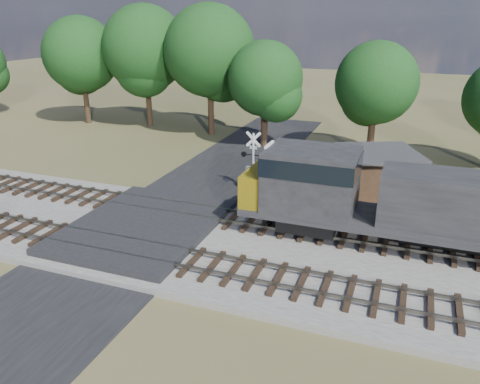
% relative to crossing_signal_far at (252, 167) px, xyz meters
% --- Properties ---
extents(ground, '(160.00, 160.00, 0.00)m').
position_rel_crossing_signal_far_xyz_m(ground, '(-3.27, -8.29, -1.65)').
color(ground, '#414524').
rests_on(ground, ground).
extents(ballast_bed, '(140.00, 10.00, 0.30)m').
position_rel_crossing_signal_far_xyz_m(ballast_bed, '(6.73, -7.79, -1.50)').
color(ballast_bed, gray).
rests_on(ballast_bed, ground).
extents(road, '(7.00, 60.00, 0.08)m').
position_rel_crossing_signal_far_xyz_m(road, '(-3.27, -8.29, -1.61)').
color(road, black).
rests_on(road, ground).
extents(crossing_panel, '(7.00, 9.00, 0.62)m').
position_rel_crossing_signal_far_xyz_m(crossing_panel, '(-3.27, -7.79, -1.34)').
color(crossing_panel, '#262628').
rests_on(crossing_panel, ground).
extents(track_near, '(140.00, 2.60, 0.33)m').
position_rel_crossing_signal_far_xyz_m(track_near, '(-0.14, -10.29, -1.24)').
color(track_near, black).
rests_on(track_near, ballast_bed).
extents(track_far, '(140.00, 2.60, 0.33)m').
position_rel_crossing_signal_far_xyz_m(track_far, '(-0.14, -5.29, -1.24)').
color(track_far, black).
rests_on(track_far, ballast_bed).
extents(crossing_signal_far, '(1.60, 0.35, 3.98)m').
position_rel_crossing_signal_far_xyz_m(crossing_signal_far, '(0.00, 0.00, 0.00)').
color(crossing_signal_far, silver).
rests_on(crossing_signal_far, ground).
extents(equipment_shed, '(5.88, 5.88, 3.05)m').
position_rel_crossing_signal_far_xyz_m(equipment_shed, '(7.60, 1.53, -0.11)').
color(equipment_shed, '#452E1D').
rests_on(equipment_shed, ground).
extents(treeline, '(85.63, 12.52, 11.83)m').
position_rel_crossing_signal_far_xyz_m(treeline, '(4.81, 12.16, 5.31)').
color(treeline, black).
rests_on(treeline, ground).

